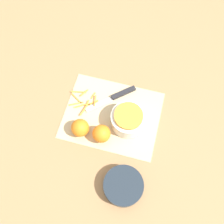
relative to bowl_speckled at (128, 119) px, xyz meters
name	(u,v)px	position (x,y,z in m)	size (l,w,h in m)	color
ground_plane	(112,115)	(0.07, -0.02, -0.05)	(4.00, 4.00, 0.00)	#9E754C
cutting_board	(112,115)	(0.07, -0.02, -0.04)	(0.41, 0.32, 0.01)	#CCB284
bowl_speckled	(128,119)	(0.00, 0.00, 0.00)	(0.14, 0.14, 0.08)	silver
bowl_dark	(123,186)	(-0.05, 0.26, -0.02)	(0.15, 0.15, 0.05)	#1E2833
knife	(119,95)	(0.07, -0.12, -0.03)	(0.20, 0.18, 0.02)	#232328
orange_left	(80,128)	(0.18, 0.09, 0.00)	(0.07, 0.07, 0.07)	orange
orange_right	(101,134)	(0.09, 0.09, 0.00)	(0.08, 0.08, 0.08)	orange
peel_pile	(84,101)	(0.21, -0.05, -0.04)	(0.13, 0.13, 0.01)	orange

